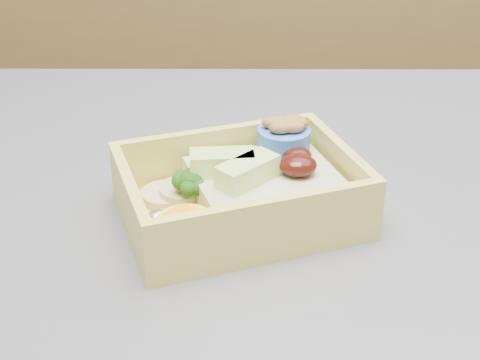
{
  "coord_description": "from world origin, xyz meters",
  "views": [
    {
      "loc": [
        0.01,
        -0.38,
        1.18
      ],
      "look_at": [
        0.01,
        0.02,
        0.95
      ],
      "focal_mm": 50.0,
      "sensor_mm": 36.0,
      "label": 1
    }
  ],
  "objects": [
    {
      "name": "bento_box",
      "position": [
        0.02,
        0.02,
        0.94
      ],
      "size": [
        0.19,
        0.16,
        0.06
      ],
      "rotation": [
        0.0,
        0.0,
        0.34
      ],
      "color": "#CEC755",
      "rests_on": "island"
    }
  ]
}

